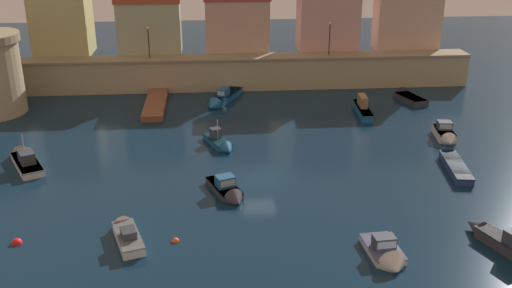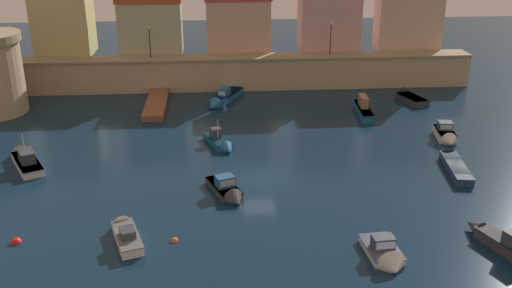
% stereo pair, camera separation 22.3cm
% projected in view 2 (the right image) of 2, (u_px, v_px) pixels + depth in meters
% --- Properties ---
extents(ground_plane, '(141.81, 141.81, 0.00)m').
position_uv_depth(ground_plane, '(259.00, 179.00, 45.52)').
color(ground_plane, '#0C2338').
extents(quay_wall, '(53.83, 3.20, 3.83)m').
position_uv_depth(quay_wall, '(242.00, 72.00, 67.98)').
color(quay_wall, tan).
rests_on(quay_wall, ground).
extents(old_town_backdrop, '(48.57, 5.29, 8.53)m').
position_uv_depth(old_town_backdrop, '(229.00, 19.00, 69.20)').
color(old_town_backdrop, tan).
rests_on(old_town_backdrop, ground).
extents(pier_dock, '(2.16, 9.82, 0.70)m').
position_uv_depth(pier_dock, '(156.00, 104.00, 62.03)').
color(pier_dock, brown).
rests_on(pier_dock, ground).
extents(quay_lamp_0, '(0.32, 0.32, 3.59)m').
position_uv_depth(quay_lamp_0, '(149.00, 37.00, 65.64)').
color(quay_lamp_0, black).
rests_on(quay_lamp_0, quay_wall).
extents(quay_lamp_1, '(0.32, 0.32, 3.81)m').
position_uv_depth(quay_lamp_1, '(331.00, 33.00, 67.06)').
color(quay_lamp_1, black).
rests_on(quay_lamp_1, quay_wall).
extents(moored_boat_0, '(3.02, 4.86, 2.74)m').
position_uv_depth(moored_boat_0, '(221.00, 143.00, 51.59)').
color(moored_boat_0, '#195689').
rests_on(moored_boat_0, ground).
extents(moored_boat_2, '(2.29, 7.23, 1.28)m').
position_uv_depth(moored_boat_2, '(453.00, 162.00, 47.63)').
color(moored_boat_2, navy).
rests_on(moored_boat_2, ground).
extents(moored_boat_3, '(2.08, 4.38, 1.83)m').
position_uv_depth(moored_boat_3, '(446.00, 135.00, 53.02)').
color(moored_boat_3, silver).
rests_on(moored_boat_3, ground).
extents(moored_boat_4, '(1.54, 7.05, 2.15)m').
position_uv_depth(moored_boat_4, '(362.00, 107.00, 60.28)').
color(moored_boat_4, '#195689').
rests_on(moored_boat_4, ground).
extents(moored_boat_5, '(4.53, 7.38, 1.88)m').
position_uv_depth(moored_boat_5, '(223.00, 99.00, 63.42)').
color(moored_boat_5, '#195689').
rests_on(moored_boat_5, ground).
extents(moored_boat_6, '(2.17, 4.24, 1.90)m').
position_uv_depth(moored_boat_6, '(386.00, 256.00, 34.81)').
color(moored_boat_6, silver).
rests_on(moored_boat_6, ground).
extents(moored_boat_7, '(2.77, 5.10, 1.48)m').
position_uv_depth(moored_boat_7, '(125.00, 232.00, 37.22)').
color(moored_boat_7, white).
rests_on(moored_boat_7, ground).
extents(moored_boat_8, '(3.11, 5.05, 1.83)m').
position_uv_depth(moored_boat_8, '(228.00, 191.00, 42.72)').
color(moored_boat_8, '#333338').
rests_on(moored_boat_8, ground).
extents(moored_boat_9, '(3.15, 5.86, 1.76)m').
position_uv_depth(moored_boat_9, '(501.00, 241.00, 36.04)').
color(moored_boat_9, '#333338').
rests_on(moored_boat_9, ground).
extents(moored_boat_10, '(3.09, 5.40, 1.66)m').
position_uv_depth(moored_boat_10, '(407.00, 97.00, 64.38)').
color(moored_boat_10, '#333338').
rests_on(moored_boat_10, ground).
extents(moored_boat_11, '(4.42, 6.58, 3.26)m').
position_uv_depth(moored_boat_11, '(25.00, 158.00, 48.18)').
color(moored_boat_11, silver).
rests_on(moored_boat_11, ground).
extents(mooring_buoy_1, '(0.48, 0.48, 0.48)m').
position_uv_depth(mooring_buoy_1, '(175.00, 241.00, 36.97)').
color(mooring_buoy_1, '#EA4C19').
rests_on(mooring_buoy_1, ground).
extents(mooring_buoy_2, '(0.66, 0.66, 0.66)m').
position_uv_depth(mooring_buoy_2, '(17.00, 243.00, 36.79)').
color(mooring_buoy_2, red).
rests_on(mooring_buoy_2, ground).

